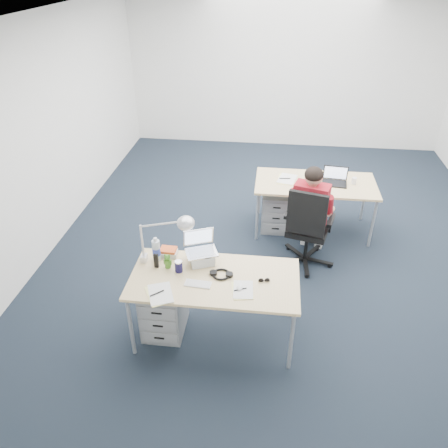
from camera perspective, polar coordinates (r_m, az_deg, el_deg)
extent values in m
plane|color=black|center=(6.05, 7.39, -1.87)|extent=(7.00, 7.00, 0.00)
cube|color=white|center=(8.76, 8.27, 18.85)|extent=(6.00, 0.02, 2.80)
cube|color=white|center=(2.49, 8.97, -20.03)|extent=(6.00, 0.02, 2.80)
cube|color=white|center=(6.09, -21.60, 11.14)|extent=(0.02, 7.00, 2.80)
cube|color=white|center=(5.07, 9.78, 25.40)|extent=(6.00, 7.00, 0.01)
cube|color=tan|center=(4.17, -1.27, -7.21)|extent=(1.60, 0.80, 0.03)
cylinder|color=#B7BABC|center=(4.31, -12.07, -13.00)|extent=(0.04, 0.04, 0.70)
cylinder|color=#B7BABC|center=(4.14, 8.79, -14.88)|extent=(0.04, 0.04, 0.70)
cylinder|color=#B7BABC|center=(4.80, -9.61, -7.19)|extent=(0.04, 0.04, 0.70)
cylinder|color=#B7BABC|center=(4.65, 8.69, -8.59)|extent=(0.04, 0.04, 0.70)
cube|color=tan|center=(5.99, 11.88, 5.19)|extent=(1.60, 0.80, 0.03)
cylinder|color=#B7BABC|center=(5.83, 4.35, 0.94)|extent=(0.04, 0.04, 0.70)
cylinder|color=#B7BABC|center=(5.98, 18.84, 0.01)|extent=(0.04, 0.04, 0.70)
cylinder|color=#B7BABC|center=(6.44, 4.68, 4.13)|extent=(0.04, 0.04, 0.70)
cylinder|color=#B7BABC|center=(6.58, 17.86, 3.22)|extent=(0.04, 0.04, 0.70)
cylinder|color=black|center=(5.52, 10.70, -2.58)|extent=(0.05, 0.05, 0.43)
cube|color=black|center=(5.40, 10.94, -0.63)|extent=(0.57, 0.57, 0.07)
cube|color=black|center=(5.03, 10.76, 1.30)|extent=(0.45, 0.17, 0.53)
cube|color=maroon|center=(5.24, 11.22, 2.39)|extent=(0.44, 0.32, 0.55)
sphere|color=tan|center=(5.07, 11.66, 6.12)|extent=(0.21, 0.21, 0.21)
cube|color=gray|center=(4.55, -7.80, -10.82)|extent=(0.40, 0.50, 0.55)
cube|color=gray|center=(6.18, 6.86, 1.91)|extent=(0.40, 0.50, 0.55)
cube|color=white|center=(4.09, -3.42, -7.81)|extent=(0.25, 0.12, 0.01)
ellipsoid|color=white|center=(4.03, 2.08, -8.26)|extent=(0.06, 0.09, 0.03)
cylinder|color=#15123A|center=(4.22, -5.94, -5.52)|extent=(0.09, 0.09, 0.12)
cylinder|color=silver|center=(4.36, -8.85, -3.24)|extent=(0.10, 0.10, 0.26)
cube|color=silver|center=(4.46, -7.24, -3.66)|extent=(0.18, 0.13, 0.08)
cube|color=black|center=(4.29, -8.85, -4.78)|extent=(0.04, 0.03, 0.15)
cube|color=#FFF793|center=(4.01, -8.46, -9.06)|extent=(0.31, 0.35, 0.01)
cube|color=#FFF793|center=(4.02, 2.39, -8.64)|extent=(0.21, 0.28, 0.01)
cylinder|color=white|center=(6.05, 16.63, 5.43)|extent=(0.07, 0.07, 0.09)
cube|color=white|center=(5.99, 8.15, 5.81)|extent=(0.28, 0.36, 0.01)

